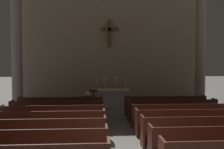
{
  "coord_description": "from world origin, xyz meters",
  "views": [
    {
      "loc": [
        -0.8,
        -4.99,
        2.54
      ],
      "look_at": [
        0.0,
        7.94,
        1.92
      ],
      "focal_mm": 39.15,
      "sensor_mm": 36.0,
      "label": 1
    }
  ],
  "objects": [
    {
      "name": "candlestick_inner_right",
      "position": [
        0.3,
        9.02,
        1.26
      ],
      "size": [
        0.16,
        0.16,
        0.77
      ],
      "color": "#B79338",
      "rests_on": "altar"
    },
    {
      "name": "pew_left_row_4",
      "position": [
        -2.5,
        3.28,
        0.48
      ],
      "size": [
        3.93,
        0.5,
        0.95
      ],
      "color": "#4C2319",
      "rests_on": "ground"
    },
    {
      "name": "altar",
      "position": [
        0.0,
        9.02,
        0.53
      ],
      "size": [
        2.2,
        0.9,
        1.01
      ],
      "color": "#A8A399",
      "rests_on": "ground"
    },
    {
      "name": "pew_right_row_2",
      "position": [
        2.5,
        1.07,
        0.48
      ],
      "size": [
        3.93,
        0.5,
        0.95
      ],
      "color": "#4C2319",
      "rests_on": "ground"
    },
    {
      "name": "column_left_third",
      "position": [
        -5.31,
        9.1,
        3.61
      ],
      "size": [
        0.89,
        0.89,
        7.39
      ],
      "color": "gray",
      "rests_on": "ground"
    },
    {
      "name": "pew_right_row_6",
      "position": [
        2.5,
        5.49,
        0.48
      ],
      "size": [
        3.93,
        0.5,
        0.95
      ],
      "color": "#4C2319",
      "rests_on": "ground"
    },
    {
      "name": "pew_left_row_7",
      "position": [
        -2.5,
        6.59,
        0.48
      ],
      "size": [
        3.93,
        0.5,
        0.95
      ],
      "color": "#4C2319",
      "rests_on": "ground"
    },
    {
      "name": "pew_right_row_3",
      "position": [
        2.5,
        2.17,
        0.48
      ],
      "size": [
        3.93,
        0.5,
        0.95
      ],
      "color": "#4C2319",
      "rests_on": "ground"
    },
    {
      "name": "lectern",
      "position": [
        -1.0,
        7.82,
        0.55
      ],
      "size": [
        0.44,
        0.36,
        1.15
      ],
      "color": "#4C2319",
      "rests_on": "ground"
    },
    {
      "name": "candlestick_outer_right",
      "position": [
        0.85,
        9.02,
        1.26
      ],
      "size": [
        0.16,
        0.16,
        0.77
      ],
      "color": "#B79338",
      "rests_on": "altar"
    },
    {
      "name": "pew_left_row_6",
      "position": [
        -2.5,
        5.49,
        0.48
      ],
      "size": [
        3.93,
        0.5,
        0.95
      ],
      "color": "#4C2319",
      "rests_on": "ground"
    },
    {
      "name": "pew_right_row_4",
      "position": [
        2.5,
        3.28,
        0.48
      ],
      "size": [
        3.93,
        0.5,
        0.95
      ],
      "color": "#4C2319",
      "rests_on": "ground"
    },
    {
      "name": "pew_left_row_3",
      "position": [
        -2.5,
        2.17,
        0.48
      ],
      "size": [
        3.93,
        0.5,
        0.95
      ],
      "color": "#4C2319",
      "rests_on": "ground"
    },
    {
      "name": "apse_with_cross",
      "position": [
        0.0,
        10.91,
        4.01
      ],
      "size": [
        11.56,
        0.46,
        8.02
      ],
      "color": "gray",
      "rests_on": "ground"
    },
    {
      "name": "column_right_third",
      "position": [
        5.31,
        9.1,
        3.61
      ],
      "size": [
        0.89,
        0.89,
        7.39
      ],
      "color": "gray",
      "rests_on": "ground"
    },
    {
      "name": "pew_right_row_5",
      "position": [
        2.5,
        4.38,
        0.48
      ],
      "size": [
        3.93,
        0.5,
        0.95
      ],
      "color": "#4C2319",
      "rests_on": "ground"
    },
    {
      "name": "lone_worshipper",
      "position": [
        -1.22,
        5.52,
        0.69
      ],
      "size": [
        0.32,
        0.43,
        1.32
      ],
      "color": "#26262B",
      "rests_on": "ground"
    },
    {
      "name": "pew_left_row_5",
      "position": [
        -2.5,
        4.38,
        0.48
      ],
      "size": [
        3.93,
        0.5,
        0.95
      ],
      "color": "#4C2319",
      "rests_on": "ground"
    },
    {
      "name": "candlestick_outer_left",
      "position": [
        -0.85,
        9.02,
        1.26
      ],
      "size": [
        0.16,
        0.16,
        0.77
      ],
      "color": "#B79338",
      "rests_on": "altar"
    },
    {
      "name": "candlestick_inner_left",
      "position": [
        -0.3,
        9.02,
        1.26
      ],
      "size": [
        0.16,
        0.16,
        0.77
      ],
      "color": "#B79338",
      "rests_on": "altar"
    },
    {
      "name": "pew_left_row_2",
      "position": [
        -2.5,
        1.07,
        0.48
      ],
      "size": [
        3.93,
        0.5,
        0.95
      ],
      "color": "#4C2319",
      "rests_on": "ground"
    },
    {
      "name": "pew_right_row_7",
      "position": [
        2.5,
        6.59,
        0.48
      ],
      "size": [
        3.93,
        0.5,
        0.95
      ],
      "color": "#4C2319",
      "rests_on": "ground"
    }
  ]
}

